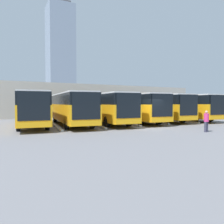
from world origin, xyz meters
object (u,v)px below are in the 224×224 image
at_px(bus_1, 156,106).
at_px(bus_3, 105,107).
at_px(bus_4, 71,107).
at_px(bus_0, 182,106).
at_px(pedestrian, 206,121).
at_px(bus_5, 31,107).
at_px(bus_2, 133,107).

xyz_separation_m(bus_1, bus_3, (7.21, 0.44, 0.00)).
bearing_deg(bus_4, bus_0, -175.85).
distance_m(bus_3, pedestrian, 10.37).
bearing_deg(bus_3, bus_0, -175.48).
bearing_deg(bus_1, bus_5, 3.75).
xyz_separation_m(bus_4, pedestrian, (-7.51, 9.71, -0.89)).
relative_size(bus_4, pedestrian, 7.21).
xyz_separation_m(bus_0, pedestrian, (6.91, 9.42, -0.89)).
xyz_separation_m(bus_1, bus_4, (10.81, 0.29, 0.00)).
distance_m(bus_3, bus_4, 3.61).
relative_size(bus_0, bus_4, 1.00).
bearing_deg(bus_4, bus_2, -175.04).
relative_size(bus_2, bus_5, 1.00).
height_order(bus_0, bus_2, same).
height_order(bus_4, pedestrian, bus_4).
bearing_deg(bus_2, pedestrian, 97.10).
relative_size(bus_0, bus_2, 1.00).
height_order(bus_2, bus_5, same).
height_order(bus_1, bus_2, same).
height_order(bus_0, pedestrian, bus_0).
bearing_deg(bus_3, bus_4, 3.01).
xyz_separation_m(bus_3, pedestrian, (-3.90, 9.57, -0.89)).
xyz_separation_m(bus_2, bus_3, (3.60, 0.10, 0.00)).
distance_m(bus_1, bus_3, 7.22).
distance_m(bus_2, pedestrian, 9.71).
bearing_deg(bus_4, bus_3, -176.99).
height_order(bus_1, bus_5, same).
xyz_separation_m(bus_0, bus_4, (14.42, -0.30, 0.00)).
xyz_separation_m(bus_2, bus_5, (10.81, -0.74, 0.00)).
relative_size(bus_3, pedestrian, 7.21).
height_order(bus_2, pedestrian, bus_2).
relative_size(bus_3, bus_5, 1.00).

